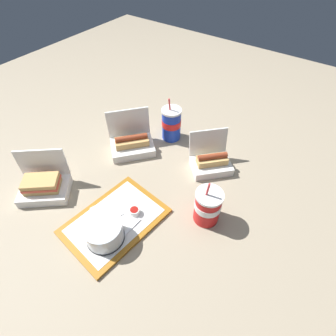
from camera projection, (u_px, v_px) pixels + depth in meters
The scene contains 11 objects.
ground_plane at pixel (157, 179), 1.16m from camera, with size 3.20×3.20×0.00m, color gray.
food_tray at pixel (115, 221), 1.00m from camera, with size 0.40×0.30×0.01m.
cake_container at pixel (104, 232), 0.92m from camera, with size 0.14×0.14×0.08m.
ketchup_cup at pixel (134, 211), 1.01m from camera, with size 0.04×0.04×0.02m.
napkin_stack at pixel (107, 211), 1.03m from camera, with size 0.10×0.10×0.00m, color white.
plastic_fork at pixel (130, 228), 0.97m from camera, with size 0.11×0.01×0.01m, color white.
clamshell_hotdog_back at pixel (211, 161), 1.18m from camera, with size 0.23×0.23×0.16m.
clamshell_sandwich_right at pixel (44, 185), 1.08m from camera, with size 0.24×0.25×0.18m.
clamshell_hotdog_corner at pixel (132, 143), 1.26m from camera, with size 0.25×0.25×0.18m.
soda_cup_front at pixel (208, 206), 0.97m from camera, with size 0.10×0.10×0.21m.
soda_cup_corner at pixel (171, 124), 1.29m from camera, with size 0.10×0.10×0.23m.
Camera 1 is at (0.59, 0.48, 0.88)m, focal length 28.00 mm.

